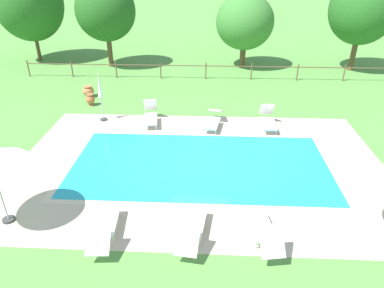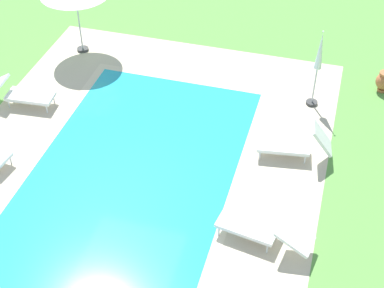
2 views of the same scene
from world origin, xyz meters
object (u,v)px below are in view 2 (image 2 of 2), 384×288
(sun_lounger_north_far, at_px, (261,229))
(sun_lounger_south_near_corner, at_px, (20,93))
(terracotta_urn_by_tree, at_px, (384,81))
(patio_umbrella_closed_row_west, at_px, (319,60))
(sun_lounger_north_mid, at_px, (294,144))

(sun_lounger_north_far, xyz_separation_m, sun_lounger_south_near_corner, (-3.02, -7.31, 0.01))
(sun_lounger_south_near_corner, bearing_deg, terracotta_urn_by_tree, 109.38)
(sun_lounger_north_far, relative_size, patio_umbrella_closed_row_west, 0.93)
(sun_lounger_north_far, relative_size, sun_lounger_south_near_corner, 1.03)
(sun_lounger_north_far, height_order, sun_lounger_south_near_corner, sun_lounger_south_near_corner)
(patio_umbrella_closed_row_west, height_order, terracotta_urn_by_tree, patio_umbrella_closed_row_west)
(patio_umbrella_closed_row_west, distance_m, terracotta_urn_by_tree, 2.46)
(terracotta_urn_by_tree, bearing_deg, patio_umbrella_closed_row_west, -57.54)
(sun_lounger_north_mid, relative_size, sun_lounger_south_near_corner, 0.91)
(sun_lounger_north_mid, height_order, sun_lounger_north_far, sun_lounger_north_mid)
(sun_lounger_north_mid, distance_m, terracotta_urn_by_tree, 4.04)
(sun_lounger_north_mid, bearing_deg, patio_umbrella_closed_row_west, 175.44)
(sun_lounger_north_far, bearing_deg, sun_lounger_south_near_corner, -112.47)
(sun_lounger_north_mid, relative_size, terracotta_urn_by_tree, 3.05)
(terracotta_urn_by_tree, bearing_deg, sun_lounger_south_near_corner, -70.62)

